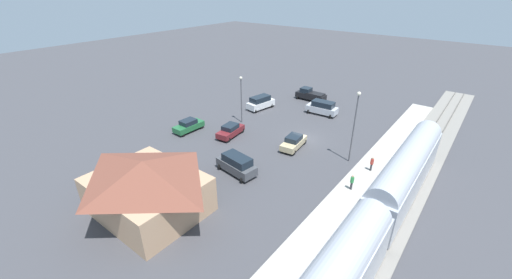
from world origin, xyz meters
TOP-DOWN VIEW (x-y plane):
  - ground_plane at (0.00, 0.00)m, footprint 200.00×200.00m
  - railway_track at (-14.00, 0.00)m, footprint 4.80×70.00m
  - platform at (-10.00, 0.00)m, footprint 3.20×46.00m
  - passenger_train at (-14.00, 14.01)m, footprint 2.93×35.56m
  - station_building at (4.00, 22.00)m, footprint 10.67×8.75m
  - pedestrian_on_platform at (-9.83, 7.67)m, footprint 0.36×0.36m
  - pedestrian_waiting_far at (-10.16, 2.89)m, footprint 0.36×0.36m
  - pickup_black at (7.12, -14.42)m, footprint 5.41×2.49m
  - suv_white at (11.63, -5.45)m, footprint 2.73×5.15m
  - suv_charcoal at (1.76, 12.14)m, footprint 5.12×2.90m
  - sedan_green at (14.49, 7.96)m, footprint 1.94×4.54m
  - sedan_tan at (-0.17, 3.16)m, footprint 2.33×4.68m
  - suv_silver at (2.27, -9.57)m, footprint 5.00×2.61m
  - sedan_maroon at (8.61, 5.53)m, footprint 2.38×4.69m
  - light_pole_near_platform at (-7.20, 1.90)m, footprint 0.44×0.44m
  - light_pole_lot_center at (10.48, 0.86)m, footprint 0.44×0.44m

SIDE VIEW (x-z plane):
  - ground_plane at x=0.00m, z-range 0.00..0.00m
  - railway_track at x=-14.00m, z-range -0.06..0.24m
  - platform at x=-10.00m, z-range 0.00..0.30m
  - sedan_green at x=14.49m, z-range 0.01..1.75m
  - sedan_tan at x=-0.17m, z-range 0.01..1.75m
  - sedan_maroon at x=8.61m, z-range 0.01..1.75m
  - pickup_black at x=7.12m, z-range -0.04..2.10m
  - suv_white at x=11.63m, z-range 0.04..2.26m
  - suv_charcoal at x=1.76m, z-range 0.04..2.26m
  - suv_silver at x=2.27m, z-range 0.04..2.26m
  - pedestrian_on_platform at x=-9.83m, z-range 0.43..2.14m
  - pedestrian_waiting_far at x=-10.16m, z-range 0.43..2.14m
  - station_building at x=4.00m, z-range 0.11..5.47m
  - passenger_train at x=-14.00m, z-range 0.37..5.35m
  - light_pole_lot_center at x=10.48m, z-range 0.97..8.12m
  - light_pole_near_platform at x=-7.20m, z-range 1.04..9.74m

